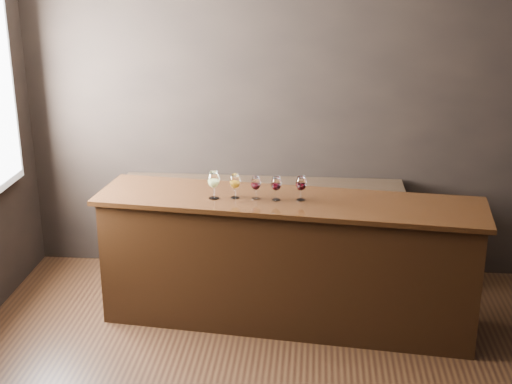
# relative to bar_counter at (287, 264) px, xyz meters

# --- Properties ---
(room_shell) EXTENTS (5.02, 4.52, 2.81)m
(room_shell) POSITION_rel_bar_counter_xyz_m (-0.10, -1.10, 1.32)
(room_shell) COLOR black
(room_shell) RESTS_ON ground
(bar_counter) EXTENTS (2.87, 0.92, 0.99)m
(bar_counter) POSITION_rel_bar_counter_xyz_m (0.00, 0.00, 0.00)
(bar_counter) COLOR black
(bar_counter) RESTS_ON ground
(bar_top) EXTENTS (2.97, 0.99, 0.04)m
(bar_top) POSITION_rel_bar_counter_xyz_m (0.00, 0.00, 0.51)
(bar_top) COLOR black
(bar_top) RESTS_ON bar_counter
(back_bar_shelf) EXTENTS (2.44, 0.40, 0.88)m
(back_bar_shelf) POSITION_rel_bar_counter_xyz_m (-0.27, 0.82, -0.05)
(back_bar_shelf) COLOR black
(back_bar_shelf) RESTS_ON ground
(glass_white) EXTENTS (0.09, 0.09, 0.21)m
(glass_white) POSITION_rel_bar_counter_xyz_m (-0.56, -0.03, 0.67)
(glass_white) COLOR white
(glass_white) RESTS_ON bar_top
(glass_amber) EXTENTS (0.08, 0.08, 0.19)m
(glass_amber) POSITION_rel_bar_counter_xyz_m (-0.40, -0.00, 0.66)
(glass_amber) COLOR white
(glass_amber) RESTS_ON bar_top
(glass_red_a) EXTENTS (0.07, 0.07, 0.18)m
(glass_red_a) POSITION_rel_bar_counter_xyz_m (-0.24, -0.01, 0.65)
(glass_red_a) COLOR white
(glass_red_a) RESTS_ON bar_top
(glass_red_b) EXTENTS (0.08, 0.08, 0.18)m
(glass_red_b) POSITION_rel_bar_counter_xyz_m (-0.09, -0.02, 0.65)
(glass_red_b) COLOR white
(glass_red_b) RESTS_ON bar_top
(glass_red_c) EXTENTS (0.08, 0.08, 0.19)m
(glass_red_c) POSITION_rel_bar_counter_xyz_m (0.09, -0.01, 0.66)
(glass_red_c) COLOR white
(glass_red_c) RESTS_ON bar_top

